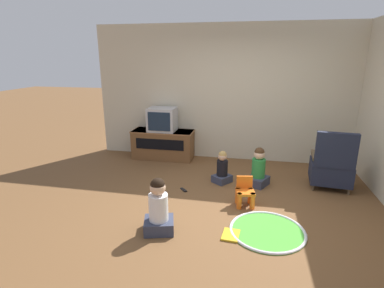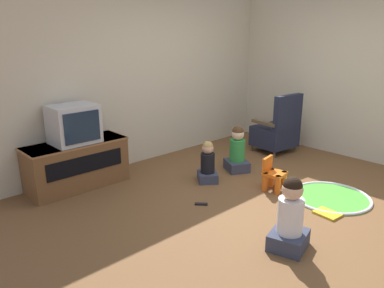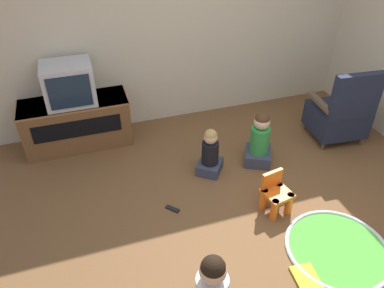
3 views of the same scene
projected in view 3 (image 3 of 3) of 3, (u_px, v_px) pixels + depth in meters
ground_plane at (259, 221)px, 3.68m from camera, size 30.00×30.00×0.00m
wall_back at (163, 19)px, 4.52m from camera, size 5.33×0.12×2.72m
tv_cabinet at (77, 122)px, 4.57m from camera, size 1.28×0.51×0.60m
television at (69, 84)px, 4.25m from camera, size 0.56×0.45×0.48m
black_armchair at (340, 114)px, 4.63m from camera, size 0.68×0.64×0.99m
yellow_kid_chair at (276, 195)px, 3.71m from camera, size 0.30×0.29×0.42m
play_mat at (337, 248)px, 3.39m from camera, size 0.94×0.94×0.04m
child_watching_left at (259, 141)px, 4.29m from camera, size 0.42×0.44×0.66m
child_watching_center at (210, 154)px, 4.16m from camera, size 0.37×0.38×0.56m
book at (306, 278)px, 3.14m from camera, size 0.22×0.28×0.02m
remote_control at (173, 209)px, 3.79m from camera, size 0.13×0.14×0.02m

